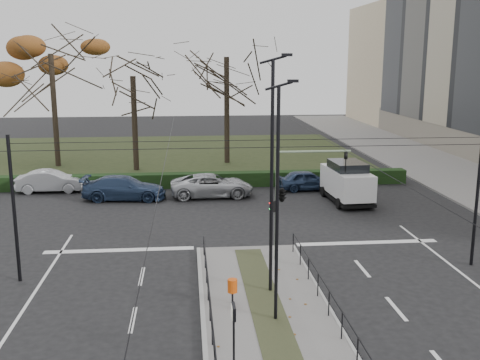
# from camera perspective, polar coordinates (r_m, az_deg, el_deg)

# --- Properties ---
(ground) EXTENTS (140.00, 140.00, 0.00)m
(ground) POSITION_cam_1_polar(r_m,az_deg,el_deg) (22.22, 2.05, -11.24)
(ground) COLOR black
(ground) RESTS_ON ground
(median_island) EXTENTS (4.40, 15.00, 0.14)m
(median_island) POSITION_cam_1_polar(r_m,az_deg,el_deg) (19.94, 3.01, -13.89)
(median_island) COLOR #64625F
(median_island) RESTS_ON ground
(sidewalk_east) EXTENTS (8.00, 90.00, 0.14)m
(sidewalk_east) POSITION_cam_1_polar(r_m,az_deg,el_deg) (47.82, 20.35, 0.84)
(sidewalk_east) COLOR #64625F
(sidewalk_east) RESTS_ON ground
(park) EXTENTS (38.00, 26.00, 0.10)m
(park) POSITION_cam_1_polar(r_m,az_deg,el_deg) (53.05, -8.90, 2.48)
(park) COLOR #273118
(park) RESTS_ON ground
(hedge) EXTENTS (38.00, 1.00, 1.00)m
(hedge) POSITION_cam_1_polar(r_m,az_deg,el_deg) (39.84, -10.04, -0.10)
(hedge) COLOR black
(hedge) RESTS_ON ground
(median_railing) EXTENTS (4.14, 13.24, 0.92)m
(median_railing) POSITION_cam_1_polar(r_m,az_deg,el_deg) (19.47, 3.08, -11.62)
(median_railing) COLOR black
(median_railing) RESTS_ON median_island
(catenary) EXTENTS (20.00, 34.00, 6.00)m
(catenary) POSITION_cam_1_polar(r_m,az_deg,el_deg) (22.66, 1.59, -1.64)
(catenary) COLOR black
(catenary) RESTS_ON ground
(traffic_light) EXTENTS (3.54, 2.03, 5.20)m
(traffic_light) POSITION_cam_1_polar(r_m,az_deg,el_deg) (24.48, 4.48, -1.24)
(traffic_light) COLOR gray
(traffic_light) RESTS_ON median_island
(litter_bin) EXTENTS (0.36, 0.36, 0.91)m
(litter_bin) POSITION_cam_1_polar(r_m,az_deg,el_deg) (20.64, -0.77, -10.74)
(litter_bin) COLOR black
(litter_bin) RESTS_ON median_island
(info_panel) EXTENTS (0.11, 0.51, 1.96)m
(info_panel) POSITION_cam_1_polar(r_m,az_deg,el_deg) (16.21, -0.66, -13.97)
(info_panel) COLOR black
(info_panel) RESTS_ON median_island
(streetlamp_median_near) EXTENTS (0.67, 0.14, 8.07)m
(streetlamp_median_near) POSITION_cam_1_polar(r_m,az_deg,el_deg) (18.37, 3.85, -2.31)
(streetlamp_median_near) COLOR black
(streetlamp_median_near) RESTS_ON median_island
(streetlamp_median_far) EXTENTS (0.74, 0.15, 8.89)m
(streetlamp_median_far) POSITION_cam_1_polar(r_m,az_deg,el_deg) (20.61, 3.29, 0.49)
(streetlamp_median_far) COLOR black
(streetlamp_median_far) RESTS_ON median_island
(parked_car_second) EXTENTS (4.55, 1.69, 1.49)m
(parked_car_second) POSITION_cam_1_polar(r_m,az_deg,el_deg) (40.16, -18.68, -0.11)
(parked_car_second) COLOR #A1A3A8
(parked_car_second) RESTS_ON ground
(parked_car_third) EXTENTS (5.45, 2.58, 1.54)m
(parked_car_third) POSITION_cam_1_polar(r_m,az_deg,el_deg) (36.68, -11.69, -0.79)
(parked_car_third) COLOR #21314F
(parked_car_third) RESTS_ON ground
(parked_car_fourth) EXTENTS (5.49, 2.68, 1.50)m
(parked_car_fourth) POSITION_cam_1_polar(r_m,az_deg,el_deg) (36.75, -2.85, -0.55)
(parked_car_fourth) COLOR #A1A3A8
(parked_car_fourth) RESTS_ON ground
(white_van) EXTENTS (2.47, 5.04, 2.59)m
(white_van) POSITION_cam_1_polar(r_m,az_deg,el_deg) (35.87, 10.81, -0.11)
(white_van) COLOR silver
(white_van) RESTS_ON ground
(rust_tree) EXTENTS (10.81, 10.81, 12.07)m
(rust_tree) POSITION_cam_1_polar(r_m,az_deg,el_deg) (48.66, -18.69, 12.06)
(rust_tree) COLOR black
(rust_tree) RESTS_ON park
(bare_tree_center) EXTENTS (8.44, 8.44, 11.88)m
(bare_tree_center) POSITION_cam_1_polar(r_m,az_deg,el_deg) (47.81, -1.38, 11.63)
(bare_tree_center) COLOR black
(bare_tree_center) RESTS_ON park
(bare_tree_near) EXTENTS (5.80, 5.80, 9.91)m
(bare_tree_near) POSITION_cam_1_polar(r_m,az_deg,el_deg) (45.35, -10.81, 9.63)
(bare_tree_near) COLOR black
(bare_tree_near) RESTS_ON park
(parked_car_fifth) EXTENTS (4.15, 1.85, 1.39)m
(parked_car_fifth) POSITION_cam_1_polar(r_m,az_deg,el_deg) (38.84, 6.84, -0.02)
(parked_car_fifth) COLOR #21314F
(parked_car_fifth) RESTS_ON ground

